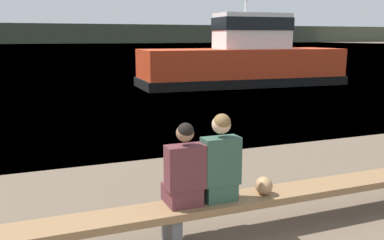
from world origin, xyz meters
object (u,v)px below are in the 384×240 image
Objects in this scene: shopping_bag at (264,186)px; tugboat_red at (244,63)px; bench_main at (171,213)px; person_right at (220,164)px; person_left at (184,172)px.

tugboat_red is (7.47, 14.25, 0.54)m from shopping_bag.
bench_main is 8.54× the size of person_right.
shopping_bag is 16.09m from tugboat_red.
person_left reaches higher than shopping_bag.
person_left is at bearing 177.41° from shopping_bag.
person_right is (0.60, 0.01, 0.51)m from bench_main.
bench_main is 1.19m from shopping_bag.
shopping_bag is (0.58, -0.04, -0.33)m from person_right.
shopping_bag is at bearing -2.59° from person_left.
tugboat_red is at bearing 59.14° from person_left.
tugboat_red is at bearing 60.46° from person_right.
bench_main is 9.17× the size of person_left.
person_left is at bearing 5.97° from bench_main.
person_right reaches higher than shopping_bag.
person_right is at bearing 1.26° from bench_main.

